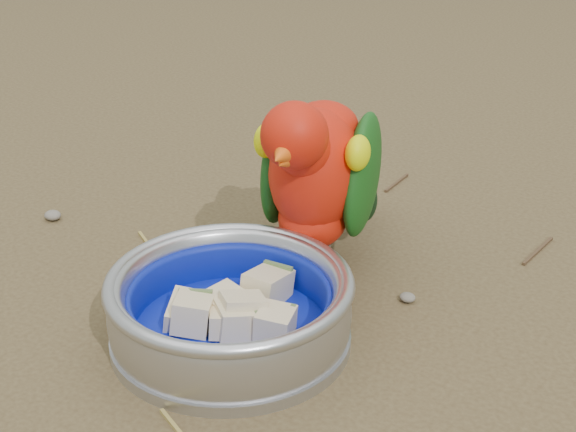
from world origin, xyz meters
The scene contains 6 objects.
ground centered at (0.00, 0.00, 0.00)m, with size 60.00×60.00×0.00m, color brown.
food_bowl centered at (-0.03, 0.08, 0.01)m, with size 0.20×0.20×0.02m, color #B2B2BA.
bowl_wall centered at (-0.03, 0.08, 0.04)m, with size 0.20×0.20×0.04m, color #B2B2BA, non-canonical shape.
fruit_wedges centered at (-0.03, 0.08, 0.03)m, with size 0.12×0.12×0.03m, color beige, non-canonical shape.
lory_parrot centered at (-0.04, 0.22, 0.09)m, with size 0.11×0.22×0.18m, color red, non-canonical shape.
ground_debris centered at (0.02, 0.03, 0.00)m, with size 0.90×0.80×0.01m, color olive, non-canonical shape.
Camera 1 is at (0.35, -0.40, 0.42)m, focal length 55.00 mm.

